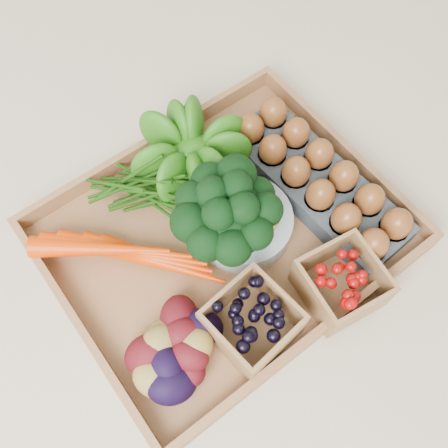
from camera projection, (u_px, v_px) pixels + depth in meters
ground at (224, 240)px, 0.85m from camera, size 4.00×4.00×0.00m
tray at (224, 238)px, 0.84m from camera, size 0.55×0.45×0.01m
carrots at (133, 253)px, 0.79m from camera, size 0.24×0.17×0.06m
lettuce at (191, 149)px, 0.84m from camera, size 0.13×0.13×0.13m
broccoli at (227, 228)px, 0.77m from camera, size 0.16×0.16×0.13m
cherry_bowl at (243, 223)px, 0.82m from camera, size 0.16×0.16×0.04m
egg_carton at (316, 185)px, 0.86m from camera, size 0.14×0.35×0.04m
potatoes at (174, 349)px, 0.71m from camera, size 0.15×0.15×0.09m
punnet_blackberry at (252, 322)px, 0.73m from camera, size 0.13×0.13×0.08m
punnet_raspberry at (341, 283)px, 0.76m from camera, size 0.13×0.13×0.08m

